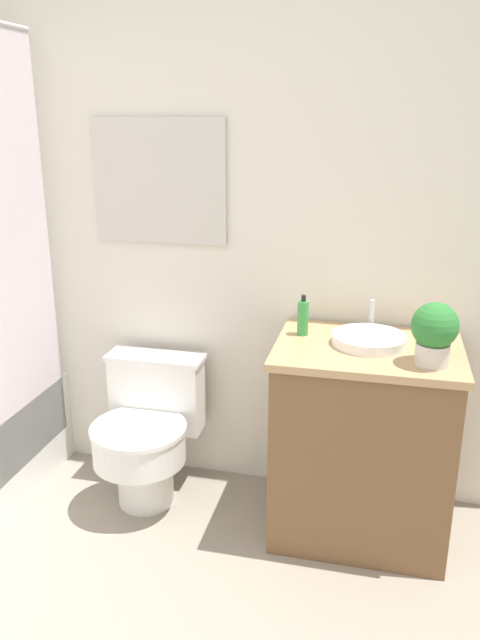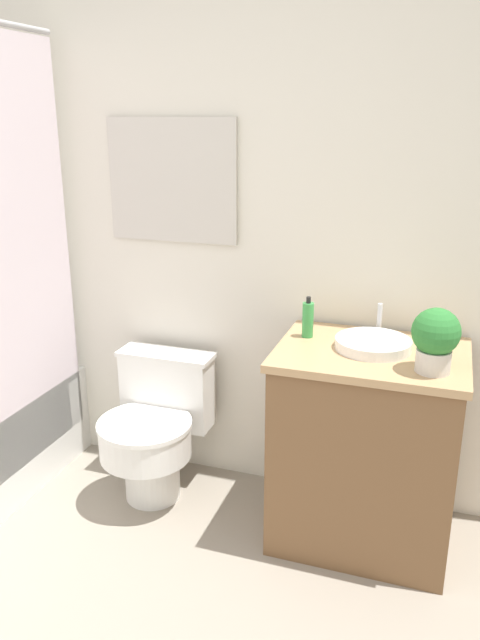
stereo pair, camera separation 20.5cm
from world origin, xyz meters
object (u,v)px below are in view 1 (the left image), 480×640
potted_plant (434,331)px  toilet (147,432)px  soap_bottle (303,317)px  sink (369,339)px

potted_plant → toilet: bearing=172.4°
soap_bottle → potted_plant: 0.53m
soap_bottle → potted_plant: bearing=-23.3°
toilet → potted_plant: size_ratio=2.78×
toilet → sink: 1.05m
sink → soap_bottle: (-0.26, 0.05, 0.05)m
sink → soap_bottle: soap_bottle is taller
toilet → potted_plant: (1.14, -0.15, 0.61)m
toilet → soap_bottle: bearing=4.7°
toilet → potted_plant: 1.31m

